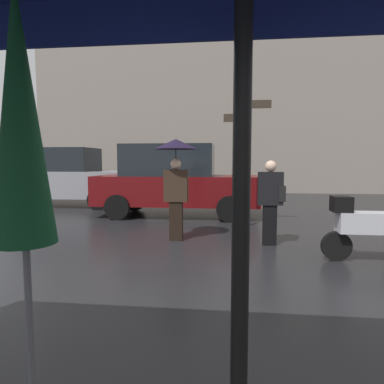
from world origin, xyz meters
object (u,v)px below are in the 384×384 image
(parked_scooter, at_px, (366,226))
(street_signpost, at_px, (246,147))
(pedestrian_with_bag, at_px, (271,197))
(folded_patio_umbrella_far, at_px, (21,143))
(parked_car_left, at_px, (174,180))
(parked_car_right, at_px, (63,177))
(pedestrian_with_umbrella, at_px, (176,165))

(parked_scooter, bearing_deg, street_signpost, 136.86)
(pedestrian_with_bag, bearing_deg, folded_patio_umbrella_far, -23.51)
(parked_car_left, distance_m, parked_car_right, 4.55)
(parked_car_right, xyz_separation_m, street_signpost, (6.13, -3.15, 0.86))
(pedestrian_with_bag, relative_size, street_signpost, 0.50)
(pedestrian_with_bag, height_order, parked_car_left, parked_car_left)
(parked_scooter, bearing_deg, folded_patio_umbrella_far, -117.17)
(pedestrian_with_umbrella, bearing_deg, pedestrian_with_bag, 98.93)
(street_signpost, bearing_deg, pedestrian_with_bag, -77.00)
(parked_car_right, bearing_deg, pedestrian_with_umbrella, -33.01)
(pedestrian_with_umbrella, relative_size, street_signpost, 0.64)
(pedestrian_with_umbrella, xyz_separation_m, parked_scooter, (3.12, -1.06, -0.92))
(folded_patio_umbrella_far, xyz_separation_m, street_signpost, (1.41, 6.26, 0.24))
(folded_patio_umbrella_far, relative_size, parked_car_right, 0.53)
(parked_scooter, distance_m, parked_car_right, 9.70)
(parked_car_left, bearing_deg, folded_patio_umbrella_far, 101.97)
(parked_scooter, bearing_deg, parked_car_right, 156.93)
(folded_patio_umbrella_far, bearing_deg, parked_car_right, 116.68)
(pedestrian_with_bag, relative_size, parked_car_right, 0.34)
(folded_patio_umbrella_far, height_order, pedestrian_with_bag, folded_patio_umbrella_far)
(pedestrian_with_umbrella, bearing_deg, folded_patio_umbrella_far, 14.42)
(pedestrian_with_bag, bearing_deg, parked_car_right, -128.63)
(pedestrian_with_umbrella, distance_m, parked_scooter, 3.42)
(parked_car_right, relative_size, street_signpost, 1.48)
(parked_scooter, bearing_deg, pedestrian_with_umbrella, 174.16)
(parked_car_right, bearing_deg, parked_car_left, -10.81)
(pedestrian_with_bag, bearing_deg, parked_car_left, -145.43)
(pedestrian_with_bag, bearing_deg, street_signpost, -169.25)
(parked_scooter, height_order, parked_car_left, parked_car_left)
(folded_patio_umbrella_far, distance_m, pedestrian_with_umbrella, 4.78)
(parked_scooter, xyz_separation_m, parked_car_left, (-3.64, 3.96, 0.46))
(parked_car_right, distance_m, street_signpost, 6.95)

